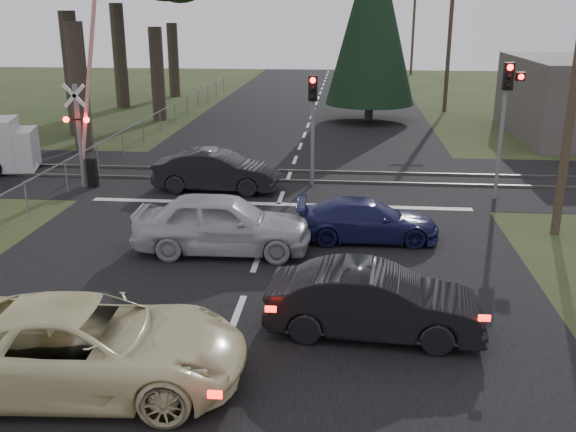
# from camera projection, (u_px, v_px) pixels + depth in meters

# --- Properties ---
(ground) EXTENTS (120.00, 120.00, 0.00)m
(ground) POSITION_uv_depth(u_px,v_px,m) (238.00, 312.00, 14.11)
(ground) COLOR #2E3B1B
(ground) RESTS_ON ground
(road) EXTENTS (14.00, 100.00, 0.01)m
(road) POSITION_uv_depth(u_px,v_px,m) (284.00, 190.00, 23.58)
(road) COLOR black
(road) RESTS_ON ground
(rail_corridor) EXTENTS (120.00, 8.00, 0.01)m
(rail_corridor) POSITION_uv_depth(u_px,v_px,m) (289.00, 177.00, 25.48)
(rail_corridor) COLOR black
(rail_corridor) RESTS_ON ground
(stop_line) EXTENTS (13.00, 0.35, 0.00)m
(stop_line) POSITION_uv_depth(u_px,v_px,m) (278.00, 204.00, 21.88)
(stop_line) COLOR silver
(stop_line) RESTS_ON ground
(rail_near) EXTENTS (120.00, 0.12, 0.10)m
(rail_near) POSITION_uv_depth(u_px,v_px,m) (287.00, 181.00, 24.71)
(rail_near) COLOR #59544C
(rail_near) RESTS_ON ground
(rail_far) EXTENTS (120.00, 0.12, 0.10)m
(rail_far) POSITION_uv_depth(u_px,v_px,m) (291.00, 171.00, 26.22)
(rail_far) COLOR #59544C
(rail_far) RESTS_ON ground
(crossing_signal) EXTENTS (1.62, 0.38, 6.96)m
(crossing_signal) POSITION_uv_depth(u_px,v_px,m) (85.00, 133.00, 23.40)
(crossing_signal) COLOR slate
(crossing_signal) RESTS_ON ground
(traffic_signal_right) EXTENTS (0.68, 0.48, 4.70)m
(traffic_signal_right) POSITION_uv_depth(u_px,v_px,m) (507.00, 105.00, 21.39)
(traffic_signal_right) COLOR slate
(traffic_signal_right) RESTS_ON ground
(traffic_signal_center) EXTENTS (0.32, 0.48, 4.10)m
(traffic_signal_center) POSITION_uv_depth(u_px,v_px,m) (313.00, 112.00, 23.28)
(traffic_signal_center) COLOR slate
(traffic_signal_center) RESTS_ON ground
(utility_pole_near) EXTENTS (1.80, 0.26, 9.00)m
(utility_pole_near) POSITION_uv_depth(u_px,v_px,m) (576.00, 71.00, 17.58)
(utility_pole_near) COLOR #4C3D2D
(utility_pole_near) RESTS_ON ground
(utility_pole_mid) EXTENTS (1.80, 0.26, 9.00)m
(utility_pole_mid) POSITION_uv_depth(u_px,v_px,m) (450.00, 36.00, 40.32)
(utility_pole_mid) COLOR #4C3D2D
(utility_pole_mid) RESTS_ON ground
(utility_pole_far) EXTENTS (1.80, 0.26, 9.00)m
(utility_pole_far) POSITION_uv_depth(u_px,v_px,m) (413.00, 26.00, 64.01)
(utility_pole_far) COLOR #4C3D2D
(utility_pole_far) RESTS_ON ground
(conifer_tree) EXTENTS (5.20, 5.20, 11.00)m
(conifer_tree) POSITION_uv_depth(u_px,v_px,m) (373.00, 16.00, 36.59)
(conifer_tree) COLOR #473D33
(conifer_tree) RESTS_ON ground
(fence_left) EXTENTS (0.10, 36.00, 1.20)m
(fence_left) POSITION_uv_depth(u_px,v_px,m) (168.00, 128.00, 36.13)
(fence_left) COLOR slate
(fence_left) RESTS_ON ground
(cream_coupe) EXTENTS (5.80, 3.00, 1.56)m
(cream_coupe) POSITION_uv_depth(u_px,v_px,m) (85.00, 346.00, 11.11)
(cream_coupe) COLOR beige
(cream_coupe) RESTS_ON ground
(dark_hatchback) EXTENTS (4.43, 1.82, 1.43)m
(dark_hatchback) POSITION_uv_depth(u_px,v_px,m) (374.00, 302.00, 12.94)
(dark_hatchback) COLOR black
(dark_hatchback) RESTS_ON ground
(silver_car) EXTENTS (4.86, 2.07, 1.64)m
(silver_car) POSITION_uv_depth(u_px,v_px,m) (222.00, 223.00, 17.38)
(silver_car) COLOR #ADB0B5
(silver_car) RESTS_ON ground
(blue_sedan) EXTENTS (4.14, 1.84, 1.18)m
(blue_sedan) POSITION_uv_depth(u_px,v_px,m) (367.00, 220.00, 18.37)
(blue_sedan) COLOR #191C4C
(blue_sedan) RESTS_ON ground
(dark_car_far) EXTENTS (4.56, 1.79, 1.48)m
(dark_car_far) POSITION_uv_depth(u_px,v_px,m) (217.00, 171.00, 23.32)
(dark_car_far) COLOR black
(dark_car_far) RESTS_ON ground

